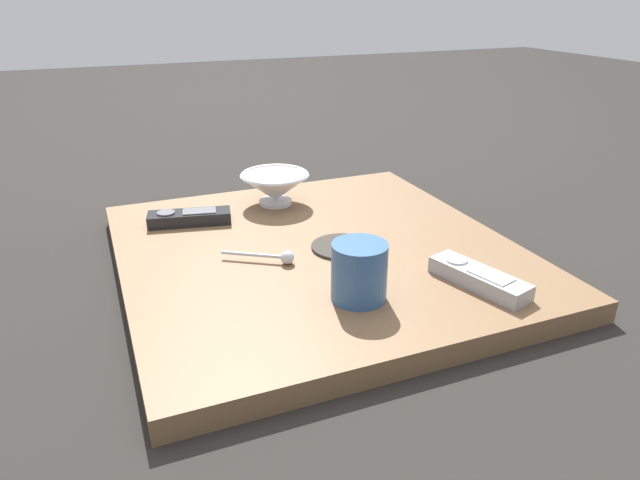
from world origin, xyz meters
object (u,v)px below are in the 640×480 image
at_px(cereal_bowl, 277,186).
at_px(drink_coaster, 342,247).
at_px(tv_remote_far, 189,217).
at_px(coffee_mug, 359,272).
at_px(tv_remote_near, 479,278).
at_px(teaspoon, 279,257).

bearing_deg(cereal_bowl, drink_coaster, 97.32).
bearing_deg(cereal_bowl, tv_remote_far, 12.16).
height_order(coffee_mug, tv_remote_near, coffee_mug).
bearing_deg(coffee_mug, teaspoon, -65.39).
bearing_deg(coffee_mug, drink_coaster, -106.57).
bearing_deg(tv_remote_near, teaspoon, -36.50).
distance_m(cereal_bowl, coffee_mug, 0.42).
bearing_deg(teaspoon, drink_coaster, -173.06).
xyz_separation_m(tv_remote_near, tv_remote_far, (0.35, -0.41, -0.00)).
xyz_separation_m(coffee_mug, teaspoon, (0.07, -0.15, -0.03)).
height_order(tv_remote_near, drink_coaster, tv_remote_near).
height_order(tv_remote_near, tv_remote_far, tv_remote_near).
relative_size(coffee_mug, tv_remote_far, 0.53).
bearing_deg(tv_remote_near, cereal_bowl, -69.97).
relative_size(coffee_mug, drink_coaster, 0.80).
relative_size(teaspoon, drink_coaster, 1.00).
height_order(teaspoon, tv_remote_far, tv_remote_far).
height_order(coffee_mug, drink_coaster, coffee_mug).
bearing_deg(cereal_bowl, tv_remote_near, 110.03).
bearing_deg(tv_remote_far, coffee_mug, 114.36).
bearing_deg(drink_coaster, coffee_mug, 73.43).
bearing_deg(tv_remote_near, drink_coaster, -56.56).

